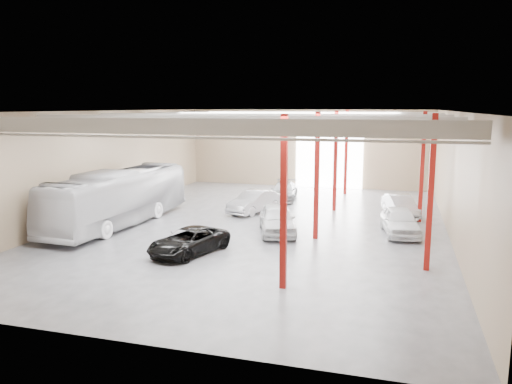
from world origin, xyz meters
The scene contains 8 objects.
depot_shell centered at (0.13, 0.48, 4.98)m, with size 22.12×32.12×7.06m.
coach_bus centered at (-8.50, -2.07, 1.72)m, with size 2.88×12.32×3.43m, color silver.
black_sedan centered at (-1.80, -6.66, 0.64)m, with size 2.13×4.62×1.28m, color black.
car_row_a centered at (1.45, -1.46, 0.83)m, with size 1.96×4.86×1.66m, color silver.
car_row_b centered at (-1.45, 3.74, 0.76)m, with size 1.61×4.62×1.52m, color #AAAAAE.
car_row_c centered at (-0.56, 9.00, 0.68)m, with size 1.91×4.69×1.36m, color gray.
car_right_near centered at (8.30, 5.47, 0.70)m, with size 1.47×4.22×1.39m, color #AFAFB4.
car_right_far centered at (8.30, 0.27, 0.78)m, with size 1.85×4.59×1.57m, color white.
Camera 1 is at (8.13, -28.85, 7.27)m, focal length 35.00 mm.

